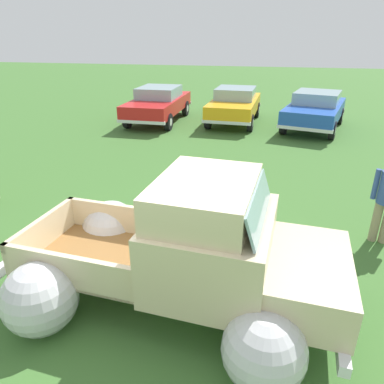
{
  "coord_description": "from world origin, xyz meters",
  "views": [
    {
      "loc": [
        1.21,
        -3.89,
        3.5
      ],
      "look_at": [
        0.0,
        1.71,
        0.94
      ],
      "focal_mm": 33.37,
      "sensor_mm": 36.0,
      "label": 1
    }
  ],
  "objects_px": {
    "vintage_pickup_truck": "(193,260)",
    "show_car_0": "(158,103)",
    "show_car_1": "(235,104)",
    "show_car_2": "(315,109)"
  },
  "relations": [
    {
      "from": "vintage_pickup_truck",
      "to": "show_car_1",
      "type": "relative_size",
      "value": 1.13
    },
    {
      "from": "vintage_pickup_truck",
      "to": "show_car_0",
      "type": "relative_size",
      "value": 1.06
    },
    {
      "from": "show_car_1",
      "to": "show_car_2",
      "type": "distance_m",
      "value": 3.24
    },
    {
      "from": "show_car_1",
      "to": "show_car_2",
      "type": "relative_size",
      "value": 0.93
    },
    {
      "from": "vintage_pickup_truck",
      "to": "show_car_0",
      "type": "xyz_separation_m",
      "value": [
        -3.85,
        10.94,
        0.03
      ]
    },
    {
      "from": "show_car_0",
      "to": "show_car_1",
      "type": "height_order",
      "value": "same"
    },
    {
      "from": "show_car_0",
      "to": "show_car_2",
      "type": "height_order",
      "value": "same"
    },
    {
      "from": "vintage_pickup_truck",
      "to": "show_car_1",
      "type": "bearing_deg",
      "value": 97.84
    },
    {
      "from": "show_car_1",
      "to": "show_car_2",
      "type": "bearing_deg",
      "value": 85.09
    },
    {
      "from": "vintage_pickup_truck",
      "to": "show_car_0",
      "type": "height_order",
      "value": "vintage_pickup_truck"
    }
  ]
}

